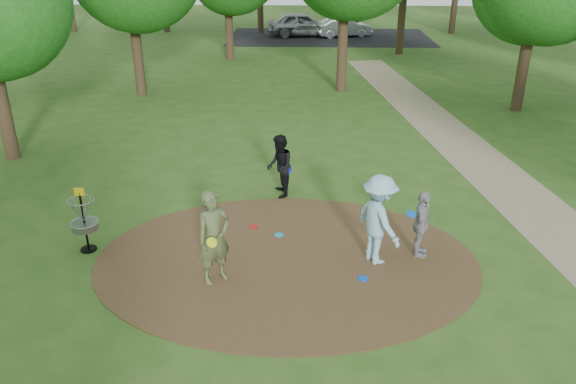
{
  "coord_description": "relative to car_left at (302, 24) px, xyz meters",
  "views": [
    {
      "loc": [
        0.38,
        -10.59,
        6.49
      ],
      "look_at": [
        0.0,
        1.2,
        1.1
      ],
      "focal_mm": 35.0,
      "sensor_mm": 36.0,
      "label": 1
    }
  ],
  "objects": [
    {
      "name": "player_waiting_with_disc",
      "position": [
        2.88,
        -30.06,
        -0.04
      ],
      "size": [
        0.52,
        0.96,
        1.56
      ],
      "color": "#98979A",
      "rests_on": "ground"
    },
    {
      "name": "disc_ground_cyan",
      "position": [
        -0.27,
        -29.28,
        -0.8
      ],
      "size": [
        0.22,
        0.22,
        0.02
      ],
      "primitive_type": "cylinder",
      "color": "#1797BC",
      "rests_on": "dirt_clearing"
    },
    {
      "name": "player_observer_with_disc",
      "position": [
        -1.48,
        -31.18,
        0.18
      ],
      "size": [
        0.87,
        0.84,
        2.0
      ],
      "color": "#515C35",
      "rests_on": "ground"
    },
    {
      "name": "ground",
      "position": [
        -0.06,
        -30.36,
        -0.82
      ],
      "size": [
        100.0,
        100.0,
        0.0
      ],
      "primitive_type": "plane",
      "color": "#2D5119",
      "rests_on": "ground"
    },
    {
      "name": "parking_lot",
      "position": [
        1.94,
        -0.36,
        -0.82
      ],
      "size": [
        14.0,
        8.0,
        0.01
      ],
      "primitive_type": "cube",
      "color": "black",
      "rests_on": "ground"
    },
    {
      "name": "car_left",
      "position": [
        0.0,
        0.0,
        0.0
      ],
      "size": [
        5.07,
        2.62,
        1.65
      ],
      "primitive_type": "imported",
      "rotation": [
        0.0,
        0.0,
        1.72
      ],
      "color": "#98999F",
      "rests_on": "ground"
    },
    {
      "name": "player_throwing_with_disc",
      "position": [
        1.91,
        -30.32,
        0.18
      ],
      "size": [
        1.46,
        1.5,
        2.02
      ],
      "color": "#91C7D9",
      "rests_on": "ground"
    },
    {
      "name": "dirt_clearing",
      "position": [
        -0.06,
        -30.36,
        -0.81
      ],
      "size": [
        8.4,
        8.4,
        0.02
      ],
      "primitive_type": "cylinder",
      "color": "#47301C",
      "rests_on": "ground"
    },
    {
      "name": "footpath",
      "position": [
        6.44,
        -28.36,
        -0.82
      ],
      "size": [
        7.55,
        39.89,
        0.01
      ],
      "primitive_type": "cube",
      "rotation": [
        0.0,
        0.0,
        0.14
      ],
      "color": "#8C7A5B",
      "rests_on": "ground"
    },
    {
      "name": "player_walking_with_disc",
      "position": [
        -0.35,
        -26.99,
        0.04
      ],
      "size": [
        0.77,
        0.92,
        1.73
      ],
      "color": "black",
      "rests_on": "ground"
    },
    {
      "name": "disc_ground_blue",
      "position": [
        1.56,
        -31.08,
        -0.8
      ],
      "size": [
        0.22,
        0.22,
        0.02
      ],
      "primitive_type": "cylinder",
      "color": "blue",
      "rests_on": "dirt_clearing"
    },
    {
      "name": "disc_golf_basket",
      "position": [
        -4.56,
        -30.06,
        0.05
      ],
      "size": [
        0.63,
        0.63,
        1.54
      ],
      "color": "black",
      "rests_on": "ground"
    },
    {
      "name": "disc_ground_red",
      "position": [
        -0.91,
        -28.89,
        -0.8
      ],
      "size": [
        0.22,
        0.22,
        0.02
      ],
      "primitive_type": "cylinder",
      "color": "red",
      "rests_on": "dirt_clearing"
    },
    {
      "name": "car_right",
      "position": [
        2.92,
        -0.2,
        -0.17
      ],
      "size": [
        4.21,
        2.49,
        1.31
      ],
      "primitive_type": "imported",
      "rotation": [
        0.0,
        0.0,
        1.87
      ],
      "color": "#B7B8C0",
      "rests_on": "ground"
    }
  ]
}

